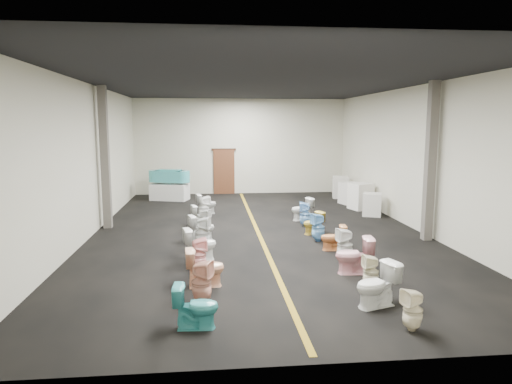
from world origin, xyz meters
TOP-DOWN VIEW (x-y plane):
  - floor at (0.00, 0.00)m, footprint 16.00×16.00m
  - ceiling at (0.00, 0.00)m, footprint 16.00×16.00m
  - wall_back at (0.00, 8.00)m, footprint 10.00×0.00m
  - wall_front at (0.00, -8.00)m, footprint 10.00×0.00m
  - wall_left at (-5.00, 0.00)m, footprint 0.00×16.00m
  - wall_right at (5.00, 0.00)m, footprint 0.00×16.00m
  - aisle_stripe at (0.00, 0.00)m, footprint 0.12×15.60m
  - back_door at (-0.80, 7.94)m, footprint 1.00×0.10m
  - door_frame at (-0.80, 7.95)m, footprint 1.15×0.08m
  - column_left at (-4.75, 1.00)m, footprint 0.25×0.25m
  - column_right at (4.75, -1.50)m, footprint 0.25×0.25m
  - display_table at (-3.25, 6.32)m, footprint 1.76×1.23m
  - bathtub at (-3.25, 6.32)m, footprint 1.81×1.01m
  - appliance_crate_a at (4.40, 2.03)m, footprint 0.84×0.84m
  - appliance_crate_b at (4.40, 3.33)m, footprint 0.94×0.94m
  - appliance_crate_c at (4.40, 4.54)m, footprint 1.00×1.00m
  - appliance_crate_d at (4.40, 6.13)m, footprint 0.81×0.81m
  - toilet_left_0 at (-1.70, -6.67)m, footprint 0.75×0.46m
  - toilet_left_1 at (-1.63, -5.65)m, footprint 0.49×0.49m
  - toilet_left_2 at (-1.57, -4.73)m, footprint 0.81×0.50m
  - toilet_left_3 at (-1.73, -3.75)m, footprint 0.42×0.41m
  - toilet_left_4 at (-1.71, -2.88)m, footprint 0.87×0.61m
  - toilet_left_5 at (-1.67, -1.81)m, footprint 0.48×0.47m
  - toilet_left_6 at (-1.71, -0.95)m, footprint 0.82×0.61m
  - toilet_left_7 at (-1.63, 0.06)m, footprint 0.43×0.43m
  - toilet_left_8 at (-1.74, 1.01)m, footprint 0.75×0.55m
  - toilet_left_9 at (-1.68, 1.96)m, footprint 0.49×0.48m
  - toilet_left_10 at (-1.62, 2.99)m, footprint 0.82×0.58m
  - toilet_right_0 at (1.77, -7.12)m, footprint 0.39×0.38m
  - toilet_right_1 at (1.55, -6.12)m, footprint 0.91×0.69m
  - toilet_right_2 at (1.77, -5.18)m, footprint 0.32×0.32m
  - toilet_right_3 at (1.72, -4.25)m, footprint 0.85×0.53m
  - toilet_right_4 at (1.77, -3.38)m, footprint 0.43×0.42m
  - toilet_right_5 at (1.77, -2.33)m, footprint 0.69×0.42m
  - toilet_right_6 at (1.58, -1.38)m, footprint 0.46×0.45m
  - toilet_right_7 at (1.64, -0.51)m, footprint 0.76×0.62m
  - toilet_right_8 at (1.61, 0.53)m, footprint 0.43×0.42m
  - toilet_right_9 at (1.71, 1.51)m, footprint 0.85×0.61m

SIDE VIEW (x-z plane):
  - floor at x=0.00m, z-range 0.00..0.00m
  - aisle_stripe at x=0.00m, z-range 0.00..0.01m
  - toilet_right_7 at x=1.64m, z-range 0.00..0.67m
  - toilet_right_5 at x=1.77m, z-range 0.00..0.67m
  - toilet_left_8 at x=-1.74m, z-range 0.00..0.69m
  - toilet_right_2 at x=1.77m, z-range 0.00..0.69m
  - toilet_right_0 at x=1.77m, z-range 0.00..0.70m
  - display_table at x=-3.25m, z-range 0.00..0.71m
  - toilet_left_7 at x=-1.63m, z-range 0.00..0.72m
  - toilet_left_0 at x=-1.70m, z-range 0.00..0.74m
  - toilet_left_6 at x=-1.71m, z-range 0.00..0.75m
  - toilet_left_10 at x=-1.62m, z-range 0.00..0.75m
  - toilet_left_3 at x=-1.73m, z-range 0.00..0.77m
  - toilet_right_9 at x=1.71m, z-range 0.00..0.78m
  - toilet_left_2 at x=-1.57m, z-range 0.00..0.80m
  - toilet_left_4 at x=-1.71m, z-range 0.00..0.81m
  - toilet_right_8 at x=1.61m, z-range 0.00..0.81m
  - toilet_right_6 at x=1.58m, z-range 0.00..0.81m
  - toilet_left_9 at x=-1.68m, z-range 0.00..0.82m
  - toilet_left_1 at x=-1.63m, z-range 0.00..0.82m
  - toilet_right_1 at x=1.55m, z-range 0.00..0.82m
  - appliance_crate_a at x=4.40m, z-range 0.00..0.83m
  - toilet_right_4 at x=1.77m, z-range 0.00..0.83m
  - toilet_right_3 at x=1.72m, z-range 0.00..0.84m
  - toilet_left_5 at x=-1.67m, z-range 0.00..0.86m
  - appliance_crate_c at x=4.40m, z-range 0.00..0.90m
  - appliance_crate_d at x=4.40m, z-range 0.00..0.97m
  - appliance_crate_b at x=4.40m, z-range 0.00..1.03m
  - back_door at x=-0.80m, z-range 0.00..2.10m
  - bathtub at x=-3.25m, z-range 0.79..1.34m
  - door_frame at x=-0.80m, z-range 2.07..2.17m
  - wall_back at x=0.00m, z-range -2.75..7.25m
  - wall_front at x=0.00m, z-range -2.75..7.25m
  - wall_left at x=-5.00m, z-range -5.75..10.25m
  - wall_right at x=5.00m, z-range -5.75..10.25m
  - column_left at x=-4.75m, z-range 0.00..4.50m
  - column_right at x=4.75m, z-range 0.00..4.50m
  - ceiling at x=0.00m, z-range 4.50..4.50m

